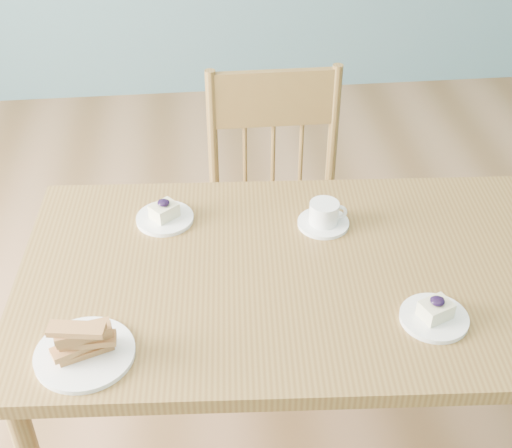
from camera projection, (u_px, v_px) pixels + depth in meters
The scene contains 7 objects.
room at pixel (214, 31), 1.22m from camera, with size 5.01×5.01×2.71m.
dining_table at pixel (299, 292), 1.73m from camera, with size 1.38×0.85×0.72m.
dining_chair at pixel (278, 218), 2.26m from camera, with size 0.42×0.40×0.92m.
cheesecake_plate_near at pixel (435, 314), 1.54m from camera, with size 0.15×0.15×0.06m.
cheesecake_plate_far at pixel (165, 215), 1.84m from camera, with size 0.15×0.15×0.06m.
coffee_cup at pixel (324, 216), 1.81m from camera, with size 0.13×0.13×0.07m.
biscotti_plate at pixel (83, 345), 1.45m from camera, with size 0.21×0.21×0.10m.
Camera 1 is at (-0.05, -1.17, 1.82)m, focal length 50.00 mm.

